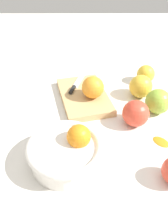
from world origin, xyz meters
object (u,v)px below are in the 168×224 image
Objects in this scene: apple_front_right_2 at (146,74)px; cutting_board at (84,96)px; orange_on_board at (93,87)px; knife at (75,85)px; apple_front_center at (136,113)px; bowl at (67,151)px; apple_front_right_3 at (158,101)px; apple_front_right at (141,86)px.

cutting_board is at bearing 116.07° from apple_front_right_2.
knife is (0.07, 0.06, -0.03)m from orange_on_board.
apple_front_center is (-0.12, -0.13, -0.02)m from orange_on_board.
knife is at bearing -2.31° from bowl.
apple_front_right_3 is (-0.05, -0.22, -0.02)m from orange_on_board.
bowl is at bearing 126.09° from apple_front_center.
orange_on_board is at bearing 75.70° from apple_front_right_3.
apple_front_center is (-0.26, 0.09, 0.01)m from apple_front_right_2.
cutting_board is 0.06m from orange_on_board.
apple_front_center is at bearing -130.17° from cutting_board.
cutting_board is 3.00× the size of apple_front_right.
apple_front_center reaches higher than apple_front_right_2.
orange_on_board is 0.93× the size of apple_front_right_3.
orange_on_board is at bearing 101.86° from apple_front_right.
orange_on_board is 0.18m from apple_front_center.
cutting_board is at bearing -9.12° from bowl.
apple_front_right_2 is at bearing -63.93° from cutting_board.
apple_front_right_2 is at bearing -35.75° from bowl.
apple_front_right_3 reaches higher than cutting_board.
knife is 2.15× the size of apple_front_right_2.
bowl is 2.40× the size of apple_front_right_3.
cutting_board is 0.26m from apple_front_right_3.
cutting_board is 0.21m from apple_front_right.
orange_on_board reaches higher than apple_front_right.
knife is (0.05, 0.03, 0.02)m from cutting_board.
apple_front_right_2 is 0.27m from apple_front_center.
apple_front_right is at bearing 23.45° from apple_front_right_3.
apple_front_right_2 is 0.85× the size of apple_front_right_3.
orange_on_board is 0.93× the size of apple_front_right.
knife is 0.27m from apple_front_center.
apple_front_right_3 is (-0.12, -0.28, 0.01)m from knife.
bowl is 0.40m from apple_front_right.
orange_on_board is (0.27, -0.08, 0.02)m from bowl.
apple_front_right_3 is at bearing -113.48° from knife.
knife is 1.83× the size of apple_front_right.
apple_front_right is at bearing -16.47° from apple_front_center.
cutting_board is 2.99× the size of apple_front_center.
cutting_board is 3.24× the size of orange_on_board.
cutting_board is at bearing 73.52° from apple_front_right_3.
apple_front_right is 0.16m from apple_front_center.
orange_on_board is at bearing -120.16° from cutting_board.
apple_front_right is 1.17× the size of apple_front_right_2.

